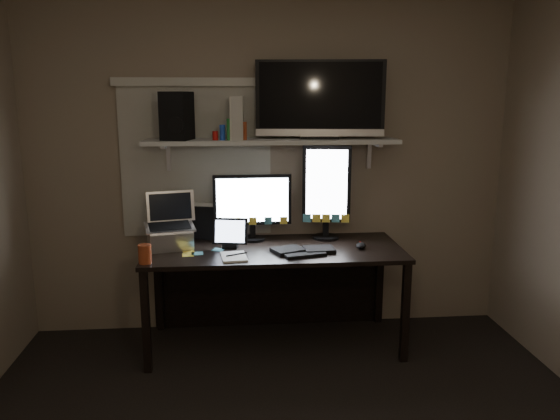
{
  "coord_description": "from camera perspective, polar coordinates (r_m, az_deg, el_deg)",
  "views": [
    {
      "loc": [
        -0.28,
        -2.27,
        1.79
      ],
      "look_at": [
        0.03,
        1.25,
        1.04
      ],
      "focal_mm": 35.0,
      "sensor_mm": 36.0,
      "label": 1
    }
  ],
  "objects": [
    {
      "name": "back_wall",
      "position": [
        4.12,
        -1.03,
        4.43
      ],
      "size": [
        3.6,
        0.0,
        3.6
      ],
      "primitive_type": "plane",
      "rotation": [
        1.57,
        0.0,
        0.0
      ],
      "color": "#82705D",
      "rests_on": "floor"
    },
    {
      "name": "wall_shelf",
      "position": [
        3.92,
        -0.86,
        7.21
      ],
      "size": [
        1.8,
        0.35,
        0.03
      ],
      "primitive_type": "cube",
      "color": "beige",
      "rests_on": "back_wall"
    },
    {
      "name": "mouse",
      "position": [
        3.89,
        8.45,
        -3.69
      ],
      "size": [
        0.1,
        0.12,
        0.04
      ],
      "primitive_type": "ellipsoid",
      "rotation": [
        0.0,
        0.0,
        -0.33
      ],
      "color": "black",
      "rests_on": "desk"
    },
    {
      "name": "notepad",
      "position": [
        3.64,
        -4.85,
        -4.88
      ],
      "size": [
        0.19,
        0.24,
        0.01
      ],
      "primitive_type": "cube",
      "rotation": [
        0.0,
        0.0,
        0.11
      ],
      "color": "white",
      "rests_on": "desk"
    },
    {
      "name": "monitor_landscape",
      "position": [
        4.01,
        -2.9,
        0.33
      ],
      "size": [
        0.57,
        0.07,
        0.5
      ],
      "primitive_type": "cube",
      "rotation": [
        0.0,
        0.0,
        0.01
      ],
      "color": "black",
      "rests_on": "desk"
    },
    {
      "name": "keyboard",
      "position": [
        3.77,
        2.48,
        -4.19
      ],
      "size": [
        0.46,
        0.27,
        0.03
      ],
      "primitive_type": "cube",
      "rotation": [
        0.0,
        0.0,
        0.24
      ],
      "color": "black",
      "rests_on": "desk"
    },
    {
      "name": "sticky_notes",
      "position": [
        3.78,
        -8.27,
        -4.39
      ],
      "size": [
        0.34,
        0.26,
        0.0
      ],
      "primitive_type": null,
      "rotation": [
        0.0,
        0.0,
        0.04
      ],
      "color": "yellow",
      "rests_on": "desk"
    },
    {
      "name": "speaker",
      "position": [
        3.89,
        -10.71,
        9.63
      ],
      "size": [
        0.23,
        0.26,
        0.33
      ],
      "primitive_type": "cube",
      "rotation": [
        0.0,
        0.0,
        -0.27
      ],
      "color": "black",
      "rests_on": "wall_shelf"
    },
    {
      "name": "window_blinds",
      "position": [
        4.1,
        -8.74,
        4.96
      ],
      "size": [
        1.1,
        0.02,
        1.1
      ],
      "primitive_type": "cube",
      "color": "beige",
      "rests_on": "back_wall"
    },
    {
      "name": "game_console",
      "position": [
        3.89,
        -4.52,
        9.56
      ],
      "size": [
        0.1,
        0.26,
        0.3
      ],
      "primitive_type": "cube",
      "rotation": [
        0.0,
        0.0,
        -0.1
      ],
      "color": "beige",
      "rests_on": "wall_shelf"
    },
    {
      "name": "desk",
      "position": [
        4.03,
        -0.74,
        -5.92
      ],
      "size": [
        1.8,
        0.75,
        0.73
      ],
      "color": "black",
      "rests_on": "floor"
    },
    {
      "name": "tv",
      "position": [
        3.95,
        4.21,
        11.41
      ],
      "size": [
        0.93,
        0.28,
        0.55
      ],
      "primitive_type": "cube",
      "rotation": [
        0.0,
        0.0,
        -0.13
      ],
      "color": "black",
      "rests_on": "wall_shelf"
    },
    {
      "name": "file_sorter",
      "position": [
        4.12,
        -7.65,
        -1.16
      ],
      "size": [
        0.23,
        0.15,
        0.26
      ],
      "primitive_type": "cube",
      "rotation": [
        0.0,
        0.0,
        -0.26
      ],
      "color": "black",
      "rests_on": "desk"
    },
    {
      "name": "monitor_portrait",
      "position": [
        4.05,
        4.87,
        1.91
      ],
      "size": [
        0.36,
        0.12,
        0.71
      ],
      "primitive_type": "cube",
      "rotation": [
        0.0,
        0.0,
        -0.14
      ],
      "color": "black",
      "rests_on": "desk"
    },
    {
      "name": "tablet",
      "position": [
        3.85,
        -5.25,
        -2.4
      ],
      "size": [
        0.26,
        0.14,
        0.22
      ],
      "primitive_type": "cube",
      "rotation": [
        0.0,
        0.0,
        -0.17
      ],
      "color": "black",
      "rests_on": "desk"
    },
    {
      "name": "cup",
      "position": [
        3.6,
        -13.94,
        -4.48
      ],
      "size": [
        0.1,
        0.1,
        0.12
      ],
      "primitive_type": "cylinder",
      "rotation": [
        0.0,
        0.0,
        -0.17
      ],
      "color": "#993A1B",
      "rests_on": "desk"
    },
    {
      "name": "bottles",
      "position": [
        3.84,
        -5.29,
        8.44
      ],
      "size": [
        0.25,
        0.07,
        0.15
      ],
      "primitive_type": null,
      "rotation": [
        0.0,
        0.0,
        -0.05
      ],
      "color": "#A50F0C",
      "rests_on": "wall_shelf"
    },
    {
      "name": "laptop",
      "position": [
        3.89,
        -11.49,
        -1.21
      ],
      "size": [
        0.39,
        0.34,
        0.38
      ],
      "primitive_type": "cube",
      "rotation": [
        0.0,
        0.0,
        0.23
      ],
      "color": "silver",
      "rests_on": "desk"
    }
  ]
}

